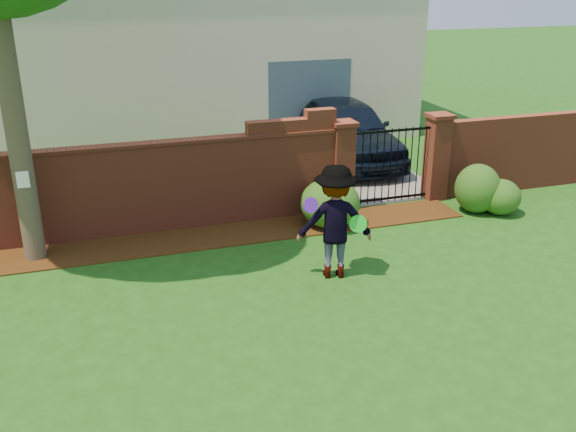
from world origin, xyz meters
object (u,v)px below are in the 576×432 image
object	(u,v)px
frisbee_purple	(311,205)
frisbee_green	(358,224)
man	(335,223)
car	(350,133)

from	to	relation	value
frisbee_purple	frisbee_green	distance (m)	0.83
man	frisbee_green	size ratio (longest dim) A/B	6.62
man	frisbee_green	world-z (taller)	man
man	frisbee_purple	world-z (taller)	man
car	frisbee_purple	size ratio (longest dim) A/B	19.16
car	frisbee_green	distance (m)	6.65
man	frisbee_green	distance (m)	0.38
car	frisbee_purple	world-z (taller)	car
car	man	distance (m)	6.56
man	car	bearing A→B (deg)	-100.45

